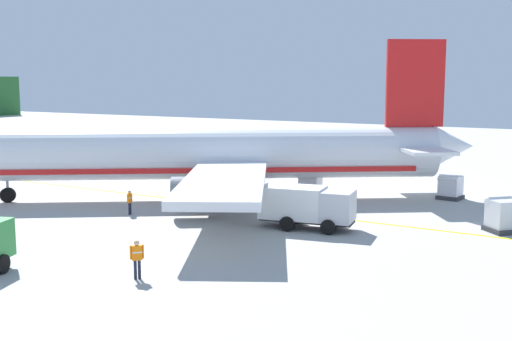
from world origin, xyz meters
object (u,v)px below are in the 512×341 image
at_px(service_truck_baggage, 307,205).
at_px(cargo_container_near, 310,185).
at_px(cargo_container_far, 450,187).
at_px(crew_marshaller, 137,256).
at_px(cargo_container_mid, 503,216).
at_px(crew_loader_left, 130,200).
at_px(airliner_foreground, 203,155).

xyz_separation_m(service_truck_baggage, cargo_container_near, (9.51, 4.44, -0.50)).
height_order(cargo_container_far, crew_marshaller, cargo_container_far).
height_order(service_truck_baggage, crew_marshaller, service_truck_baggage).
bearing_deg(cargo_container_mid, crew_loader_left, 108.87).
distance_m(service_truck_baggage, crew_marshaller, 13.02).
relative_size(airliner_foreground, crew_loader_left, 21.84).
bearing_deg(cargo_container_near, crew_marshaller, -173.93).
xyz_separation_m(cargo_container_near, crew_loader_left, (-11.93, 7.47, 0.02)).
bearing_deg(cargo_container_mid, crew_marshaller, 145.53).
height_order(cargo_container_mid, crew_marshaller, cargo_container_mid).
distance_m(service_truck_baggage, cargo_container_mid, 11.53).
relative_size(airliner_foreground, crew_marshaller, 20.10).
relative_size(cargo_container_far, crew_loader_left, 1.14).
distance_m(cargo_container_near, cargo_container_far, 10.52).
height_order(cargo_container_far, crew_loader_left, cargo_container_far).
distance_m(service_truck_baggage, cargo_container_near, 10.50).
xyz_separation_m(airliner_foreground, crew_loader_left, (-6.84, 1.07, -2.42)).
bearing_deg(airliner_foreground, cargo_container_near, -51.51).
bearing_deg(cargo_container_near, crew_loader_left, 147.93).
bearing_deg(crew_marshaller, service_truck_baggage, -9.15).
distance_m(airliner_foreground, cargo_container_near, 8.53).
bearing_deg(service_truck_baggage, cargo_container_mid, -63.34).
xyz_separation_m(cargo_container_far, crew_loader_left, (-16.69, 16.86, 0.08)).
height_order(airliner_foreground, cargo_container_near, airliner_foreground).
bearing_deg(cargo_container_near, cargo_container_far, -63.09).
relative_size(service_truck_baggage, cargo_container_far, 3.12).
height_order(service_truck_baggage, crew_loader_left, service_truck_baggage).
relative_size(cargo_container_far, crew_marshaller, 1.05).
bearing_deg(crew_loader_left, cargo_container_far, -45.28).
distance_m(airliner_foreground, crew_marshaller, 19.51).
relative_size(airliner_foreground, service_truck_baggage, 6.11).
bearing_deg(crew_loader_left, service_truck_baggage, -78.50).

